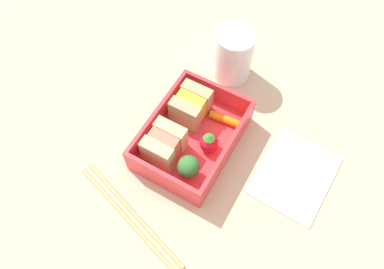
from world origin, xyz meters
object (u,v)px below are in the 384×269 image
(sandwich_left, at_px, (164,145))
(sandwich_center_left, at_px, (191,106))
(broccoli_floret, at_px, (188,167))
(drinking_glass, at_px, (234,56))
(strawberry_far_left, at_px, (210,141))
(chopstick_pair, at_px, (130,215))
(carrot_stick_far_left, at_px, (225,119))
(folded_napkin, at_px, (296,175))

(sandwich_left, distance_m, sandwich_center_left, 0.08)
(sandwich_center_left, bearing_deg, broccoli_floret, -152.20)
(sandwich_left, distance_m, drinking_glass, 0.20)
(sandwich_left, distance_m, strawberry_far_left, 0.07)
(broccoli_floret, relative_size, drinking_glass, 0.46)
(sandwich_left, height_order, chopstick_pair, sandwich_left)
(carrot_stick_far_left, relative_size, drinking_glass, 0.56)
(broccoli_floret, distance_m, chopstick_pair, 0.11)
(carrot_stick_far_left, height_order, chopstick_pair, carrot_stick_far_left)
(broccoli_floret, distance_m, drinking_glass, 0.21)
(chopstick_pair, distance_m, folded_napkin, 0.25)
(carrot_stick_far_left, relative_size, chopstick_pair, 0.25)
(sandwich_left, xyz_separation_m, carrot_stick_far_left, (0.09, -0.05, -0.02))
(chopstick_pair, bearing_deg, drinking_glass, -1.57)
(sandwich_left, distance_m, carrot_stick_far_left, 0.11)
(sandwich_center_left, distance_m, folded_napkin, 0.19)
(sandwich_center_left, bearing_deg, folded_napkin, -93.17)
(drinking_glass, height_order, folded_napkin, drinking_glass)
(sandwich_left, xyz_separation_m, folded_napkin, (0.07, -0.19, -0.03))
(carrot_stick_far_left, distance_m, chopstick_pair, 0.21)
(chopstick_pair, height_order, drinking_glass, drinking_glass)
(drinking_glass, bearing_deg, chopstick_pair, 178.43)
(folded_napkin, bearing_deg, sandwich_center_left, 86.83)
(sandwich_left, distance_m, folded_napkin, 0.20)
(strawberry_far_left, height_order, chopstick_pair, strawberry_far_left)
(chopstick_pair, height_order, folded_napkin, chopstick_pair)
(sandwich_center_left, xyz_separation_m, broccoli_floret, (-0.09, -0.05, 0.00))
(carrot_stick_far_left, bearing_deg, broccoli_floret, 177.26)
(broccoli_floret, relative_size, chopstick_pair, 0.21)
(sandwich_center_left, distance_m, strawberry_far_left, 0.07)
(sandwich_center_left, relative_size, carrot_stick_far_left, 1.08)
(broccoli_floret, height_order, chopstick_pair, broccoli_floret)
(broccoli_floret, xyz_separation_m, chopstick_pair, (-0.09, 0.04, -0.03))
(strawberry_far_left, height_order, folded_napkin, strawberry_far_left)
(sandwich_center_left, height_order, strawberry_far_left, sandwich_center_left)
(sandwich_left, xyz_separation_m, chopstick_pair, (-0.11, -0.01, -0.03))
(sandwich_left, bearing_deg, folded_napkin, -69.95)
(broccoli_floret, bearing_deg, drinking_glass, 9.23)
(carrot_stick_far_left, bearing_deg, sandwich_left, 149.92)
(strawberry_far_left, xyz_separation_m, drinking_glass, (0.15, 0.04, 0.02))
(sandwich_left, height_order, strawberry_far_left, sandwich_left)
(sandwich_center_left, distance_m, drinking_glass, 0.12)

